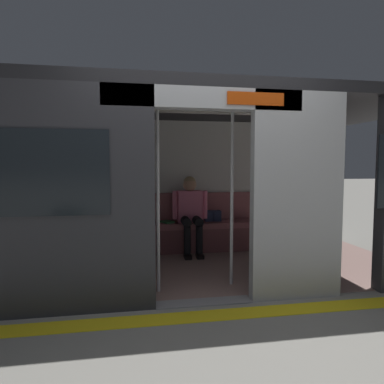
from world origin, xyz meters
The scene contains 9 objects.
ground_plane centered at (0.00, 0.00, 0.00)m, with size 60.00×60.00×0.00m, color gray.
platform_edge_strip centered at (0.00, 0.30, 0.00)m, with size 8.00×0.24×0.01m, color yellow.
train_car centered at (0.06, -1.12, 1.45)m, with size 6.40×2.57×2.21m.
bench_seat centered at (0.00, -2.06, 0.36)m, with size 2.68×0.44×0.47m.
person_seated centered at (-0.21, -2.01, 0.68)m, with size 0.55×0.68×1.19m.
handbag centered at (-0.59, -2.13, 0.55)m, with size 0.26×0.15×0.17m.
book centered at (0.15, -2.09, 0.48)m, with size 0.15×0.22×0.03m, color #33723F.
grab_pole_door centered at (0.42, -0.38, 1.03)m, with size 0.04×0.04×2.07m, color silver.
grab_pole_far centered at (-0.42, -0.47, 1.03)m, with size 0.04×0.04×2.07m, color silver.
Camera 1 is at (0.69, 3.24, 1.35)m, focal length 32.13 mm.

